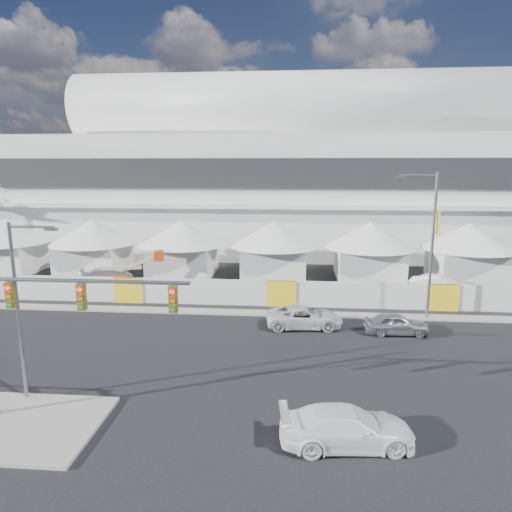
# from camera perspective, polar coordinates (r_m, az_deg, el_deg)

# --- Properties ---
(ground) EXTENTS (160.00, 160.00, 0.00)m
(ground) POSITION_cam_1_polar(r_m,az_deg,el_deg) (22.98, -13.79, -16.60)
(ground) COLOR black
(ground) RESTS_ON ground
(far_curb) EXTENTS (80.00, 1.20, 0.12)m
(far_curb) POSITION_cam_1_polar(r_m,az_deg,el_deg) (35.88, 26.23, -7.06)
(far_curb) COLOR gray
(far_curb) RESTS_ON ground
(stadium) EXTENTS (80.00, 24.80, 21.98)m
(stadium) POSITION_cam_1_polar(r_m,az_deg,el_deg) (60.73, 6.66, 10.06)
(stadium) COLOR silver
(stadium) RESTS_ON ground
(tent_row) EXTENTS (53.40, 8.40, 5.40)m
(tent_row) POSITION_cam_1_polar(r_m,az_deg,el_deg) (44.29, -3.53, 1.51)
(tent_row) COLOR silver
(tent_row) RESTS_ON ground
(hoarding_fence) EXTENTS (70.00, 0.25, 2.00)m
(hoarding_fence) POSITION_cam_1_polar(r_m,az_deg,el_deg) (35.04, 3.21, -4.70)
(hoarding_fence) COLOR silver
(hoarding_fence) RESTS_ON ground
(sedan_silver) EXTENTS (1.71, 4.05, 1.37)m
(sedan_silver) POSITION_cam_1_polar(r_m,az_deg,el_deg) (30.79, 17.14, -8.09)
(sedan_silver) COLOR #9E9EA3
(sedan_silver) RESTS_ON ground
(pickup_curb) EXTENTS (2.68, 5.20, 1.40)m
(pickup_curb) POSITION_cam_1_polar(r_m,az_deg,el_deg) (30.77, 6.06, -7.61)
(pickup_curb) COLOR silver
(pickup_curb) RESTS_ON ground
(pickup_near) EXTENTS (2.64, 5.36, 1.50)m
(pickup_near) POSITION_cam_1_polar(r_m,az_deg,el_deg) (19.01, 11.28, -20.23)
(pickup_near) COLOR white
(pickup_near) RESTS_ON ground
(lot_car_a) EXTENTS (3.66, 5.24, 1.64)m
(lot_car_a) POSITION_cam_1_polar(r_m,az_deg,el_deg) (40.95, 22.10, -3.44)
(lot_car_a) COLOR white
(lot_car_a) RESTS_ON ground
(lot_car_c) EXTENTS (3.24, 4.97, 1.34)m
(lot_car_c) POSITION_cam_1_polar(r_m,az_deg,el_deg) (44.30, -18.11, -2.30)
(lot_car_c) COLOR silver
(lot_car_c) RESTS_ON ground
(traffic_mast) EXTENTS (10.27, 0.68, 6.97)m
(traffic_mast) POSITION_cam_1_polar(r_m,az_deg,el_deg) (21.07, -29.03, -8.24)
(traffic_mast) COLOR slate
(traffic_mast) RESTS_ON median_island
(streetlight_median) EXTENTS (2.23, 0.22, 8.08)m
(streetlight_median) POSITION_cam_1_polar(r_m,az_deg,el_deg) (22.69, -27.27, -4.90)
(streetlight_median) COLOR slate
(streetlight_median) RESTS_ON median_island
(streetlight_curb) EXTENTS (3.02, 0.68, 10.20)m
(streetlight_curb) POSITION_cam_1_polar(r_m,az_deg,el_deg) (33.33, 20.85, 2.40)
(streetlight_curb) COLOR slate
(streetlight_curb) RESTS_ON ground
(boom_lift) EXTENTS (6.57, 2.20, 3.24)m
(boom_lift) POSITION_cam_1_polar(r_m,az_deg,el_deg) (41.87, -17.05, -2.72)
(boom_lift) COLOR #CF4613
(boom_lift) RESTS_ON ground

